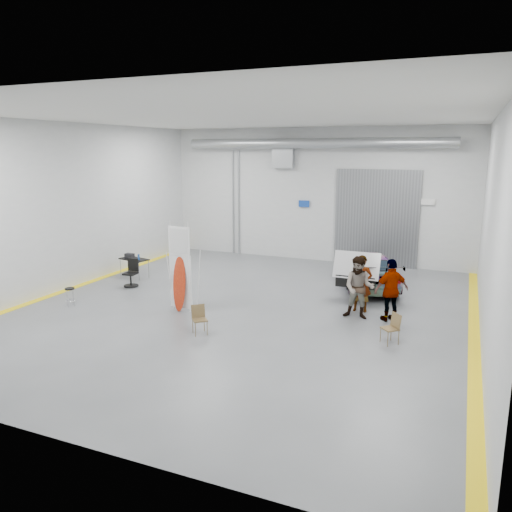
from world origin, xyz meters
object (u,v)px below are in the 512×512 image
at_px(folding_chair_near, 200,325).
at_px(person_a, 361,284).
at_px(folding_chair_far, 390,334).
at_px(work_table, 133,259).
at_px(surfboard_display, 180,275).
at_px(person_b, 359,288).
at_px(shop_stool, 70,297).
at_px(sedan_car, 367,269).
at_px(person_c, 391,290).
at_px(office_chair, 132,275).

bearing_deg(folding_chair_near, person_a, 2.60).
bearing_deg(folding_chair_far, work_table, -150.16).
bearing_deg(surfboard_display, person_b, 20.62).
distance_m(surfboard_display, work_table, 5.06).
xyz_separation_m(person_a, folding_chair_far, (1.25, -2.43, -0.65)).
relative_size(folding_chair_near, shop_stool, 1.30).
bearing_deg(sedan_car, folding_chair_far, 84.36).
bearing_deg(sedan_car, folding_chair_near, 41.58).
distance_m(person_c, office_chair, 9.50).
bearing_deg(shop_stool, person_c, 15.05).
xyz_separation_m(person_a, person_b, (0.07, -0.73, 0.06)).
height_order(person_a, folding_chair_near, person_a).
bearing_deg(work_table, folding_chair_near, -39.10).
distance_m(person_b, folding_chair_far, 2.19).
height_order(person_a, shop_stool, person_a).
bearing_deg(folding_chair_far, person_b, 171.57).
height_order(work_table, office_chair, office_chair).
bearing_deg(shop_stool, surfboard_display, 15.52).
distance_m(sedan_car, person_c, 3.86).
bearing_deg(office_chair, folding_chair_near, -40.18).
bearing_deg(office_chair, folding_chair_far, -16.90).
relative_size(person_a, folding_chair_far, 2.21).
height_order(shop_stool, work_table, work_table).
height_order(person_c, folding_chair_far, person_c).
distance_m(person_a, person_b, 0.73).
relative_size(surfboard_display, office_chair, 2.82).
xyz_separation_m(person_c, office_chair, (-9.49, 0.17, -0.50)).
bearing_deg(shop_stool, person_a, 20.00).
bearing_deg(surfboard_display, office_chair, 155.72).
height_order(person_c, folding_chair_near, person_c).
height_order(sedan_car, person_c, person_c).
bearing_deg(shop_stool, folding_chair_near, -6.03).
xyz_separation_m(person_b, work_table, (-9.36, 1.51, -0.20)).
bearing_deg(folding_chair_far, surfboard_display, -135.07).
bearing_deg(person_a, folding_chair_near, -135.52).
distance_m(work_table, office_chair, 1.47).
distance_m(folding_chair_near, office_chair, 5.85).
bearing_deg(person_b, folding_chair_far, -56.68).
height_order(folding_chair_near, work_table, work_table).
relative_size(person_c, folding_chair_far, 2.33).
bearing_deg(person_a, person_c, -30.90).
distance_m(person_b, office_chair, 8.58).
bearing_deg(office_chair, person_b, -7.31).
bearing_deg(person_a, sedan_car, 96.32).
bearing_deg(work_table, shop_stool, -83.50).
xyz_separation_m(shop_stool, office_chair, (0.35, 2.81, 0.14)).
distance_m(person_b, surfboard_display, 5.53).
height_order(shop_stool, office_chair, office_chair).
height_order(sedan_car, folding_chair_near, sedan_car).
bearing_deg(person_b, office_chair, 176.37).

